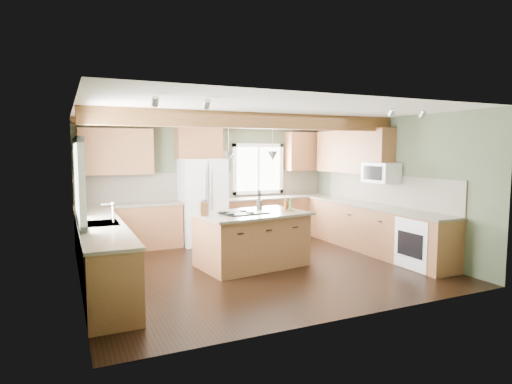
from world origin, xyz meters
name	(u,v)px	position (x,y,z in m)	size (l,w,h in m)	color
floor	(258,266)	(0.00, 0.00, 0.00)	(5.60, 5.60, 0.00)	black
ceiling	(258,112)	(0.00, 0.00, 2.60)	(5.60, 5.60, 0.00)	silver
wall_back	(210,181)	(0.00, 2.50, 1.30)	(5.60, 5.60, 0.00)	#465039
wall_left	(77,199)	(-2.80, 0.00, 1.30)	(5.00, 5.00, 0.00)	#465039
wall_right	(388,185)	(2.80, 0.00, 1.30)	(5.00, 5.00, 0.00)	#465039
ceiling_beam	(255,121)	(0.00, 0.10, 2.47)	(5.55, 0.26, 0.26)	#4D2D16
soffit_trim	(211,124)	(0.00, 2.40, 2.54)	(5.55, 0.20, 0.10)	#4D2D16
backsplash_back	(210,185)	(0.00, 2.48, 1.21)	(5.58, 0.03, 0.58)	brown
backsplash_right	(385,190)	(2.78, 0.05, 1.21)	(0.03, 3.70, 0.58)	brown
base_cab_back_left	(130,228)	(-1.79, 2.20, 0.44)	(2.02, 0.60, 0.88)	brown
counter_back_left	(129,205)	(-1.79, 2.20, 0.90)	(2.06, 0.64, 0.04)	brown
base_cab_back_right	(276,217)	(1.49, 2.20, 0.44)	(2.62, 0.60, 0.88)	brown
counter_back_right	(276,197)	(1.49, 2.20, 0.90)	(2.66, 0.64, 0.04)	brown
base_cab_left	(102,255)	(-2.50, 0.05, 0.44)	(0.60, 3.70, 0.88)	brown
counter_left	(100,224)	(-2.50, 0.05, 0.90)	(0.64, 3.74, 0.04)	brown
base_cab_right	(373,229)	(2.50, 0.05, 0.44)	(0.60, 3.70, 0.88)	brown
counter_right	(373,206)	(2.50, 0.05, 0.90)	(0.64, 3.74, 0.04)	brown
upper_cab_back_left	(116,152)	(-1.99, 2.33, 1.95)	(1.40, 0.35, 0.90)	brown
upper_cab_over_fridge	(199,142)	(-0.30, 2.33, 2.15)	(0.96, 0.35, 0.70)	brown
upper_cab_right	(353,152)	(2.62, 0.90, 1.95)	(0.35, 2.20, 0.90)	brown
upper_cab_back_corner	(304,151)	(2.30, 2.33, 1.95)	(0.90, 0.35, 0.90)	brown
window_left	(78,181)	(-2.78, 0.05, 1.55)	(0.04, 1.60, 1.05)	white
window_back	(258,169)	(1.15, 2.48, 1.55)	(1.10, 0.04, 1.00)	white
sink	(100,224)	(-2.50, 0.05, 0.91)	(0.50, 0.65, 0.03)	#262628
faucet	(113,214)	(-2.32, 0.05, 1.05)	(0.02, 0.02, 0.28)	#B2B2B7
dishwasher	(112,280)	(-2.49, -1.25, 0.43)	(0.60, 0.60, 0.84)	white
oven	(424,243)	(2.49, -1.25, 0.43)	(0.60, 0.72, 0.84)	white
microwave	(381,173)	(2.58, -0.05, 1.55)	(0.40, 0.70, 0.38)	white
pendant_left	(229,156)	(-0.50, 0.04, 1.88)	(0.18, 0.18, 0.16)	#B2B2B7
pendant_right	(273,156)	(0.36, 0.16, 1.88)	(0.18, 0.18, 0.16)	#B2B2B7
refrigerator	(203,202)	(-0.30, 2.12, 0.90)	(0.90, 0.74, 1.80)	white
island	(251,240)	(-0.07, 0.10, 0.44)	(1.73, 1.06, 0.88)	brown
island_top	(251,214)	(-0.07, 0.10, 0.90)	(1.85, 1.18, 0.04)	brown
cooktop	(244,213)	(-0.21, 0.08, 0.93)	(0.75, 0.50, 0.02)	black
knife_block	(204,209)	(-0.90, 0.12, 1.03)	(0.13, 0.10, 0.21)	brown
utensil_crock	(259,204)	(0.27, 0.50, 1.00)	(0.12, 0.12, 0.15)	#453C37
bottle_tray	(289,204)	(0.65, 0.10, 1.02)	(0.23, 0.23, 0.21)	brown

